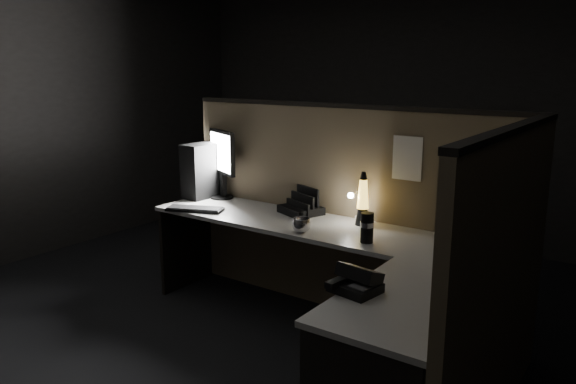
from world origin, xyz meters
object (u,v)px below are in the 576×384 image
Objects in this scene: desk_phone at (356,281)px; pc_tower at (207,170)px; lava_lamp at (363,203)px; keyboard at (195,209)px; monitor at (222,157)px.

pc_tower is at bearing 161.06° from desk_phone.
pc_tower is at bearing 178.73° from lava_lamp.
keyboard is 1.84m from desk_phone.
monitor is 2.26× the size of desk_phone.
monitor is at bearing 158.68° from desk_phone.
pc_tower is 2.25m from desk_phone.
pc_tower is 0.19m from monitor.
pc_tower is 1.46m from lava_lamp.
monitor is 0.55m from keyboard.
monitor is 1.50× the size of lava_lamp.
keyboard is at bearing -162.34° from lava_lamp.
monitor is 1.32m from lava_lamp.
pc_tower is at bearing 98.85° from keyboard.
lava_lamp is at bearing 22.74° from monitor.
keyboard is at bearing 168.63° from desk_phone.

